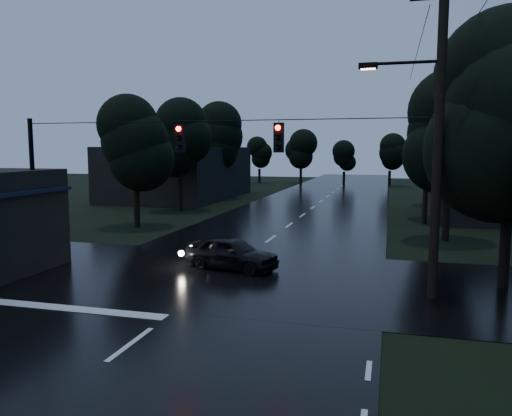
% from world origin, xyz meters
% --- Properties ---
extents(main_road, '(12.00, 120.00, 0.02)m').
position_xyz_m(main_road, '(0.00, 30.00, 0.00)').
color(main_road, black).
rests_on(main_road, ground).
extents(cross_street, '(60.00, 9.00, 0.02)m').
position_xyz_m(cross_street, '(0.00, 12.00, 0.00)').
color(cross_street, black).
rests_on(cross_street, ground).
extents(building_far_right, '(10.00, 14.00, 4.40)m').
position_xyz_m(building_far_right, '(14.00, 34.00, 2.20)').
color(building_far_right, black).
rests_on(building_far_right, ground).
extents(building_far_left, '(10.00, 16.00, 5.00)m').
position_xyz_m(building_far_left, '(-14.00, 40.00, 2.50)').
color(building_far_left, black).
rests_on(building_far_left, ground).
extents(utility_pole_main, '(3.50, 0.30, 10.00)m').
position_xyz_m(utility_pole_main, '(7.41, 11.00, 5.26)').
color(utility_pole_main, black).
rests_on(utility_pole_main, ground).
extents(utility_pole_far, '(2.00, 0.30, 7.50)m').
position_xyz_m(utility_pole_far, '(8.30, 28.00, 3.88)').
color(utility_pole_far, black).
rests_on(utility_pole_far, ground).
extents(anchor_pole_left, '(0.18, 0.18, 6.00)m').
position_xyz_m(anchor_pole_left, '(-7.50, 11.00, 3.00)').
color(anchor_pole_left, black).
rests_on(anchor_pole_left, ground).
extents(span_signals, '(15.00, 0.37, 1.12)m').
position_xyz_m(span_signals, '(0.56, 10.99, 5.24)').
color(span_signals, black).
rests_on(span_signals, ground).
extents(tree_left_a, '(3.92, 3.92, 8.26)m').
position_xyz_m(tree_left_a, '(-9.00, 22.00, 5.24)').
color(tree_left_a, black).
rests_on(tree_left_a, ground).
extents(tree_left_b, '(4.20, 4.20, 8.85)m').
position_xyz_m(tree_left_b, '(-9.60, 30.00, 5.62)').
color(tree_left_b, black).
rests_on(tree_left_b, ground).
extents(tree_left_c, '(4.48, 4.48, 9.44)m').
position_xyz_m(tree_left_c, '(-10.20, 40.00, 5.99)').
color(tree_left_c, black).
rests_on(tree_left_c, ground).
extents(tree_right_a, '(4.20, 4.20, 8.85)m').
position_xyz_m(tree_right_a, '(9.00, 22.00, 5.62)').
color(tree_right_a, black).
rests_on(tree_right_a, ground).
extents(tree_right_b, '(4.48, 4.48, 9.44)m').
position_xyz_m(tree_right_b, '(9.60, 30.00, 5.99)').
color(tree_right_b, black).
rests_on(tree_right_b, ground).
extents(tree_right_c, '(4.76, 4.76, 10.03)m').
position_xyz_m(tree_right_c, '(10.20, 40.00, 6.37)').
color(tree_right_c, black).
rests_on(tree_right_c, ground).
extents(car, '(4.14, 2.46, 1.32)m').
position_xyz_m(car, '(0.01, 13.14, 0.66)').
color(car, black).
rests_on(car, ground).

